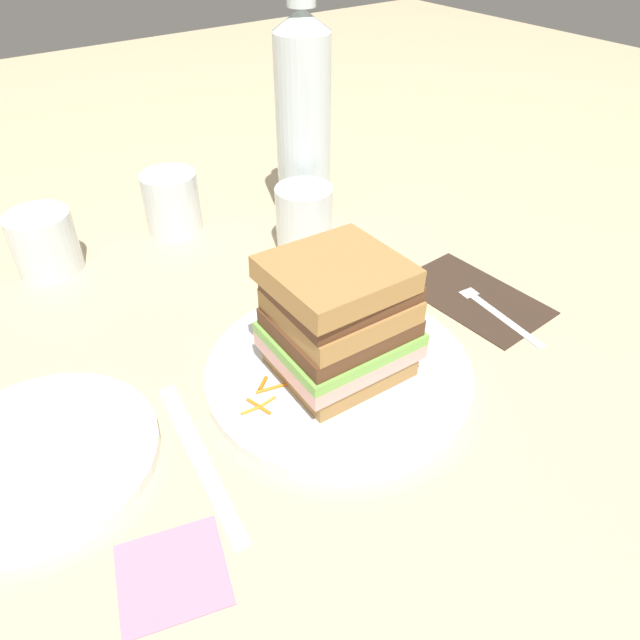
% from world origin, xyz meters
% --- Properties ---
extents(ground_plane, '(3.00, 3.00, 0.00)m').
position_xyz_m(ground_plane, '(0.00, 0.00, 0.00)').
color(ground_plane, '#C6B289').
extents(main_plate, '(0.27, 0.27, 0.01)m').
position_xyz_m(main_plate, '(-0.01, 0.00, 0.01)').
color(main_plate, white).
rests_on(main_plate, ground_plane).
extents(sandwich, '(0.13, 0.12, 0.13)m').
position_xyz_m(sandwich, '(-0.01, 0.00, 0.08)').
color(sandwich, '#A87A42').
rests_on(sandwich, main_plate).
extents(carrot_shred_0, '(0.02, 0.01, 0.00)m').
position_xyz_m(carrot_shred_0, '(-0.11, 0.00, 0.02)').
color(carrot_shred_0, orange).
rests_on(carrot_shred_0, main_plate).
extents(carrot_shred_1, '(0.01, 0.03, 0.00)m').
position_xyz_m(carrot_shred_1, '(-0.10, 0.00, 0.02)').
color(carrot_shred_1, orange).
rests_on(carrot_shred_1, main_plate).
extents(carrot_shred_2, '(0.02, 0.01, 0.00)m').
position_xyz_m(carrot_shred_2, '(-0.09, -0.00, 0.02)').
color(carrot_shred_2, orange).
rests_on(carrot_shred_2, main_plate).
extents(carrot_shred_3, '(0.03, 0.01, 0.00)m').
position_xyz_m(carrot_shred_3, '(-0.08, 0.01, 0.02)').
color(carrot_shred_3, orange).
rests_on(carrot_shred_3, main_plate).
extents(carrot_shred_4, '(0.02, 0.01, 0.00)m').
position_xyz_m(carrot_shred_4, '(-0.08, 0.02, 0.02)').
color(carrot_shred_4, orange).
rests_on(carrot_shred_4, main_plate).
extents(carrot_shred_5, '(0.02, 0.03, 0.00)m').
position_xyz_m(carrot_shred_5, '(0.09, 0.00, 0.02)').
color(carrot_shred_5, orange).
rests_on(carrot_shred_5, main_plate).
extents(carrot_shred_6, '(0.03, 0.01, 0.00)m').
position_xyz_m(carrot_shred_6, '(0.10, -0.00, 0.02)').
color(carrot_shred_6, orange).
rests_on(carrot_shred_6, main_plate).
extents(carrot_shred_7, '(0.01, 0.02, 0.00)m').
position_xyz_m(carrot_shred_7, '(0.09, -0.01, 0.02)').
color(carrot_shred_7, orange).
rests_on(carrot_shred_7, main_plate).
extents(carrot_shred_8, '(0.01, 0.02, 0.00)m').
position_xyz_m(carrot_shred_8, '(0.08, -0.01, 0.02)').
color(carrot_shred_8, orange).
rests_on(carrot_shred_8, main_plate).
extents(carrot_shred_9, '(0.02, 0.02, 0.00)m').
position_xyz_m(carrot_shred_9, '(0.10, -0.01, 0.02)').
color(carrot_shred_9, orange).
rests_on(carrot_shred_9, main_plate).
extents(carrot_shred_10, '(0.02, 0.02, 0.00)m').
position_xyz_m(carrot_shred_10, '(0.06, -0.01, 0.02)').
color(carrot_shred_10, orange).
rests_on(carrot_shred_10, main_plate).
extents(napkin_dark, '(0.11, 0.18, 0.00)m').
position_xyz_m(napkin_dark, '(0.21, 0.01, 0.00)').
color(napkin_dark, '#38281E').
rests_on(napkin_dark, ground_plane).
extents(fork, '(0.03, 0.17, 0.00)m').
position_xyz_m(fork, '(0.21, -0.01, 0.00)').
color(fork, silver).
rests_on(fork, napkin_dark).
extents(knife, '(0.04, 0.20, 0.00)m').
position_xyz_m(knife, '(-0.17, -0.02, 0.00)').
color(knife, silver).
rests_on(knife, ground_plane).
extents(juice_glass, '(0.08, 0.08, 0.09)m').
position_xyz_m(juice_glass, '(0.11, 0.23, 0.04)').
color(juice_glass, white).
rests_on(juice_glass, ground_plane).
extents(water_bottle, '(0.07, 0.07, 0.32)m').
position_xyz_m(water_bottle, '(0.17, 0.31, 0.14)').
color(water_bottle, silver).
rests_on(water_bottle, ground_plane).
extents(empty_tumbler_0, '(0.08, 0.08, 0.08)m').
position_xyz_m(empty_tumbler_0, '(-0.18, 0.38, 0.04)').
color(empty_tumbler_0, silver).
rests_on(empty_tumbler_0, ground_plane).
extents(empty_tumbler_1, '(0.08, 0.08, 0.08)m').
position_xyz_m(empty_tumbler_1, '(-0.01, 0.38, 0.04)').
color(empty_tumbler_1, silver).
rests_on(empty_tumbler_1, ground_plane).
extents(side_plate, '(0.20, 0.20, 0.01)m').
position_xyz_m(side_plate, '(-0.28, 0.07, 0.01)').
color(side_plate, white).
rests_on(side_plate, ground_plane).
extents(napkin_pink, '(0.10, 0.10, 0.00)m').
position_xyz_m(napkin_pink, '(-0.24, -0.10, 0.00)').
color(napkin_pink, pink).
rests_on(napkin_pink, ground_plane).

